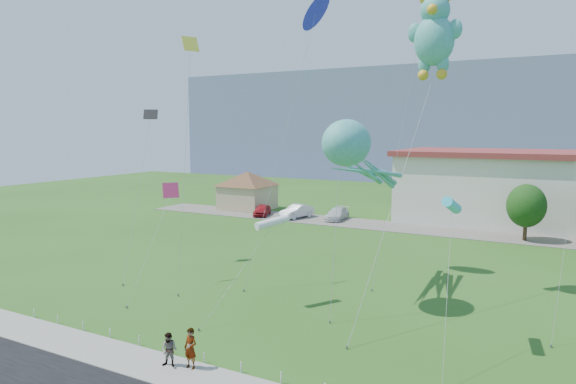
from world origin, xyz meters
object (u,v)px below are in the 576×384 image
at_px(parked_car_white, 337,214).
at_px(pedestrian_right, 169,350).
at_px(pedestrian_left, 191,348).
at_px(octopus_kite, 354,155).
at_px(parked_car_silver, 297,211).
at_px(parked_car_red, 262,210).
at_px(pavilion, 247,187).
at_px(teddy_bear_kite, 434,34).

bearing_deg(parked_car_white, pedestrian_right, -82.61).
relative_size(pedestrian_left, octopus_kite, 0.16).
xyz_separation_m(parked_car_silver, parked_car_white, (4.74, 1.13, -0.10)).
bearing_deg(pedestrian_left, parked_car_silver, 114.30).
relative_size(pedestrian_right, parked_car_red, 0.38).
relative_size(parked_car_red, parked_car_silver, 0.85).
relative_size(pedestrian_left, parked_car_red, 0.45).
relative_size(pavilion, parked_car_white, 1.95).
relative_size(pavilion, teddy_bear_kite, 0.48).
height_order(pedestrian_left, octopus_kite, octopus_kite).
xyz_separation_m(parked_car_silver, teddy_bear_kite, (20.16, -19.98, 15.76)).
height_order(parked_car_red, parked_car_white, parked_car_red).
relative_size(parked_car_red, parked_car_white, 0.85).
bearing_deg(pedestrian_right, parked_car_white, 88.72).
xyz_separation_m(parked_car_silver, octopus_kite, (16.61, -24.47, 8.17)).
distance_m(pedestrian_left, parked_car_silver, 39.51).
distance_m(pavilion, octopus_kite, 38.16).
bearing_deg(pedestrian_left, parked_car_red, 120.53).
xyz_separation_m(parked_car_red, parked_car_white, (9.25, 1.70, -0.00)).
bearing_deg(parked_car_silver, pavilion, 174.20).
bearing_deg(parked_car_white, pavilion, 166.95).
bearing_deg(octopus_kite, pedestrian_left, -102.31).
xyz_separation_m(parked_car_white, teddy_bear_kite, (15.42, -21.11, 15.86)).
bearing_deg(pedestrian_left, pedestrian_right, -156.67).
height_order(pedestrian_right, octopus_kite, octopus_kite).
bearing_deg(teddy_bear_kite, pedestrian_left, -110.26).
xyz_separation_m(pedestrian_left, pedestrian_right, (-0.93, -0.33, -0.14)).
distance_m(pedestrian_right, octopus_kite, 15.65).
height_order(parked_car_white, octopus_kite, octopus_kite).
relative_size(parked_car_silver, parked_car_white, 1.01).
height_order(pedestrian_right, parked_car_silver, pedestrian_right).
bearing_deg(pedestrian_right, teddy_bear_kite, 54.10).
height_order(pavilion, pedestrian_left, pavilion).
bearing_deg(teddy_bear_kite, octopus_kite, -128.29).
bearing_deg(parked_car_red, pavilion, 122.20).
bearing_deg(pedestrian_left, teddy_bear_kite, 73.46).
relative_size(pedestrian_right, octopus_kite, 0.14).
height_order(pedestrian_left, pedestrian_right, pedestrian_left).
xyz_separation_m(pavilion, teddy_bear_kite, (29.19, -23.13, 13.59)).
bearing_deg(octopus_kite, pedestrian_right, -105.89).
bearing_deg(parked_car_red, pedestrian_left, -81.43).
height_order(pavilion, pedestrian_right, pavilion).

